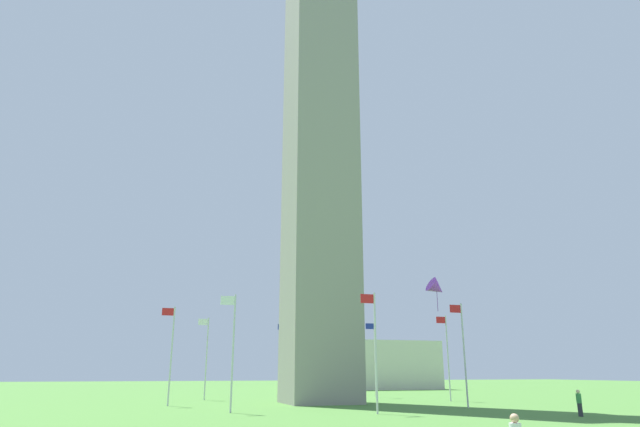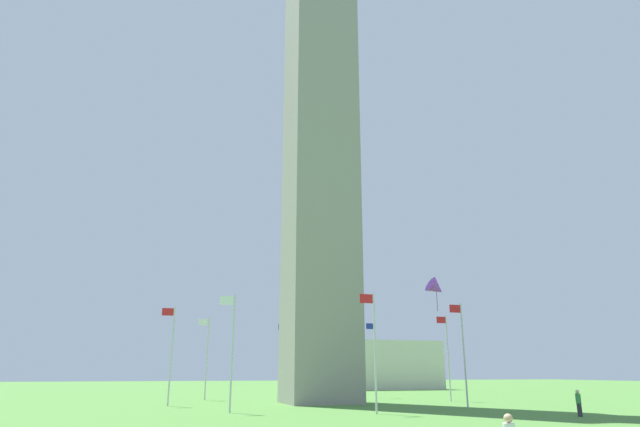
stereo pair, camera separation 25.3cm
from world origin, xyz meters
The scene contains 13 objects.
ground_plane centered at (0.00, 0.00, 0.00)m, with size 260.00×260.00×0.00m, color #477A33.
obelisk_monument centered at (0.00, 0.00, 29.17)m, with size 6.42×6.42×58.34m.
flagpole_n centered at (13.30, 0.00, 4.48)m, with size 1.12×0.14×8.19m.
flagpole_ne centered at (9.43, 9.37, 4.48)m, with size 1.12×0.14×8.19m.
flagpole_e centered at (0.06, 13.25, 4.48)m, with size 1.12×0.14×8.19m.
flagpole_se centered at (-9.31, 9.37, 4.48)m, with size 1.12×0.14×8.19m.
flagpole_s centered at (-13.19, 0.00, 4.48)m, with size 1.12×0.14×8.19m.
flagpole_sw centered at (-9.31, -9.37, 4.48)m, with size 1.12×0.14×8.19m.
flagpole_w centered at (0.06, -13.25, 4.48)m, with size 1.12×0.14×8.19m.
flagpole_nw centered at (9.43, -9.37, 4.48)m, with size 1.12×0.14×8.19m.
person_green_shirt centered at (-11.51, 19.09, 0.81)m, with size 0.32×0.32×1.64m.
kite_purple_delta centered at (-6.45, 10.73, 9.14)m, with size 1.75×1.37×2.70m.
distant_building centered at (-20.74, -40.08, 3.79)m, with size 19.53×16.98×7.58m.
Camera 1 is at (15.12, 49.32, 2.74)m, focal length 30.50 mm.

